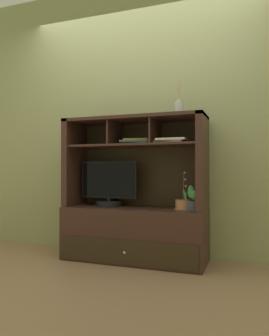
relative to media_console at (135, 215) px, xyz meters
The scene contains 9 objects.
floor_plane 0.43m from the media_console, 90.00° to the right, with size 6.00×6.00×0.02m, color #916C4E.
back_wall 1.02m from the media_console, 90.00° to the left, with size 6.00×0.02×2.80m, color #929865.
media_console is the anchor object (origin of this frame).
tv_monitor 0.37m from the media_console, behind, with size 0.58×0.25×0.43m.
potted_orchid 0.48m from the media_console, ahead, with size 0.17×0.17×0.34m.
potted_fern 0.58m from the media_console, ahead, with size 0.15×0.15×0.22m.
magazine_stack_left 0.78m from the media_console, ahead, with size 0.29×0.26×0.04m.
magazine_stack_centre 0.69m from the media_console, 12.77° to the left, with size 0.31×0.27×0.05m.
diffuser_bottle 1.07m from the media_console, ahead, with size 0.08×0.08×0.31m.
Camera 1 is at (1.06, -2.91, 0.85)m, focal length 35.32 mm.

